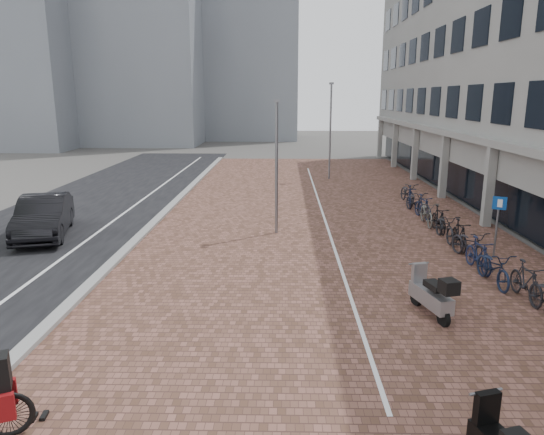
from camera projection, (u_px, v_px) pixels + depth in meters
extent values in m
plane|color=#474442|center=(266.00, 335.00, 11.43)|extent=(140.00, 140.00, 0.00)
cube|color=brown|center=(319.00, 214.00, 23.04)|extent=(14.50, 42.00, 0.04)
cube|color=black|center=(81.00, 213.00, 23.29)|extent=(8.00, 50.00, 0.03)
cube|color=gray|center=(165.00, 212.00, 23.19)|extent=(0.35, 42.00, 0.14)
cube|color=white|center=(124.00, 213.00, 23.24)|extent=(0.12, 44.00, 0.00)
cube|color=white|center=(323.00, 214.00, 23.03)|extent=(0.10, 30.00, 0.00)
cube|color=gray|center=(541.00, 29.00, 24.69)|extent=(8.00, 40.00, 13.00)
cube|color=black|center=(459.00, 166.00, 26.36)|extent=(0.15, 38.00, 3.20)
cube|color=gray|center=(458.00, 133.00, 25.95)|extent=(1.60, 38.00, 0.30)
cube|color=gray|center=(489.00, 186.00, 20.55)|extent=(0.35, 0.35, 3.40)
cube|color=gray|center=(444.00, 166.00, 26.38)|extent=(0.35, 0.35, 3.40)
cube|color=gray|center=(415.00, 154.00, 32.21)|extent=(0.35, 0.35, 3.40)
cube|color=gray|center=(395.00, 145.00, 38.04)|extent=(0.35, 0.35, 3.40)
cube|color=gray|center=(380.00, 139.00, 43.87)|extent=(0.35, 0.35, 3.40)
cube|color=gray|center=(249.00, 32.00, 61.91)|extent=(12.00, 10.00, 26.00)
cube|color=gray|center=(22.00, 48.00, 50.48)|extent=(10.00, 10.00, 20.00)
imported|color=black|center=(44.00, 216.00, 19.31)|extent=(2.92, 5.04, 1.57)
cylinder|color=slate|center=(496.00, 230.00, 16.76)|extent=(0.07, 0.07, 1.91)
cube|color=#0B3E93|center=(500.00, 203.00, 16.51)|extent=(0.41, 0.22, 0.43)
cylinder|color=slate|center=(277.00, 169.00, 19.28)|extent=(0.12, 0.12, 5.12)
cylinder|color=gray|center=(330.00, 132.00, 32.24)|extent=(0.12, 0.12, 6.07)
imported|color=black|center=(526.00, 282.00, 13.24)|extent=(0.52, 1.76, 1.05)
imported|color=#121B33|center=(493.00, 267.00, 14.37)|extent=(0.80, 2.01, 1.04)
imported|color=#171F3F|center=(478.00, 255.00, 15.48)|extent=(0.64, 1.78, 1.05)
imported|color=black|center=(469.00, 244.00, 16.60)|extent=(1.13, 2.08, 1.04)
imported|color=black|center=(459.00, 235.00, 17.71)|extent=(0.58, 1.77, 1.05)
imported|color=black|center=(445.00, 227.00, 18.83)|extent=(0.71, 1.98, 1.04)
imported|color=black|center=(439.00, 219.00, 19.95)|extent=(0.52, 1.75, 1.05)
imported|color=#595851|center=(427.00, 213.00, 21.07)|extent=(0.78, 2.00, 1.04)
imported|color=#131D36|center=(423.00, 207.00, 22.18)|extent=(0.73, 1.80, 1.05)
imported|color=#242328|center=(415.00, 202.00, 23.30)|extent=(0.99, 2.06, 1.04)
imported|color=#121932|center=(410.00, 197.00, 24.42)|extent=(0.82, 1.81, 1.05)
imported|color=black|center=(408.00, 193.00, 25.53)|extent=(0.85, 2.02, 1.04)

